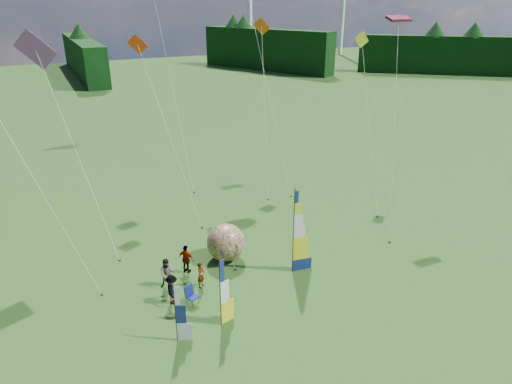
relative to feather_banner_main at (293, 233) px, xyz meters
name	(u,v)px	position (x,y,z in m)	size (l,w,h in m)	color
ground	(308,315)	(-1.30, -3.84, -2.59)	(220.00, 220.00, 0.00)	#3E762D
treeline_ring	(311,247)	(-1.30, -3.84, 1.41)	(210.00, 210.00, 8.00)	black
feather_banner_main	(293,233)	(0.00, 0.00, 0.00)	(1.40, 0.10, 5.19)	navy
side_banner_left	(220,294)	(-5.57, -2.61, -0.75)	(1.02, 0.10, 3.69)	yellow
side_banner_far	(175,314)	(-7.86, -2.77, -1.06)	(0.92, 0.10, 3.07)	white
bol_inflatable	(226,242)	(-2.97, 3.01, -1.43)	(2.33, 2.33, 2.33)	#040A7A
spectator_a	(201,275)	(-5.35, 0.90, -1.84)	(0.55, 0.36, 1.52)	#66594C
spectator_b	(167,273)	(-7.02, 1.73, -1.72)	(0.85, 0.42, 1.76)	#66594C
spectator_c	(172,290)	(-7.22, 0.17, -1.75)	(1.09, 0.40, 1.68)	#66594C
spectator_d	(186,259)	(-5.61, 2.68, -1.71)	(1.04, 0.42, 1.77)	#66594C
camp_chair	(192,296)	(-6.31, -0.39, -2.06)	(0.61, 0.61, 1.07)	#0D1752
kite_whale	(261,47)	(5.64, 15.47, 8.61)	(3.61, 15.04, 22.40)	black
kite_rainbow_delta	(76,141)	(-10.20, 8.43, 4.50)	(6.59, 9.64, 14.19)	red
kite_parafoil	(396,114)	(9.83, 3.44, 5.10)	(8.16, 10.17, 15.38)	#C22043
small_kite_red	(169,126)	(-3.71, 11.52, 3.93)	(4.06, 10.42, 13.05)	#F63A0C
small_kite_orange	(265,103)	(5.04, 13.54, 4.37)	(5.51, 9.85, 13.93)	#DD500E
small_kite_yellow	(370,117)	(11.05, 7.48, 3.89)	(5.71, 10.18, 12.98)	yellow
small_kite_pink	(25,155)	(-12.91, 5.31, 4.98)	(7.67, 8.44, 15.14)	#E33984
small_kite_green	(166,51)	(-1.41, 19.09, 8.22)	(2.82, 13.23, 21.63)	#0EC433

